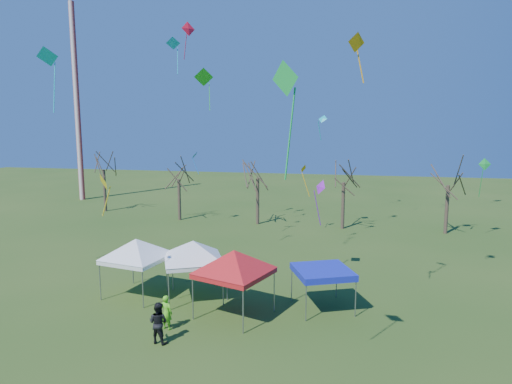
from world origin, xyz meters
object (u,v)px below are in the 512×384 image
tree_3 (344,166)px  person_dark (158,323)px  tent_white_mid (193,245)px  tent_red (234,255)px  tree_0 (103,155)px  tree_4 (449,168)px  tree_1 (178,165)px  radio_mast (77,103)px  person_green (167,312)px  tent_blue (323,272)px  tent_white_west (136,243)px  tree_2 (258,162)px

tree_3 → person_dark: 26.78m
tent_white_mid → tent_red: bearing=-32.7°
tree_0 → tree_4: 36.36m
tree_1 → person_dark: size_ratio=3.87×
radio_mast → tree_0: bearing=-42.8°
tree_4 → person_green: (-17.43, -23.64, -5.18)m
tree_3 → tent_red: bearing=-103.7°
tree_1 → tree_4: bearing=-1.4°
radio_mast → tent_white_mid: (25.89, -29.51, -9.30)m
tent_white_mid → tent_blue: bearing=-0.4°
tree_3 → tent_white_mid: (-8.14, -19.55, -2.88)m
tree_1 → tree_3: tree_3 is taller
tree_3 → person_dark: size_ratio=4.06×
tree_4 → tent_red: 26.00m
tree_0 → tent_blue: (26.14, -22.94, -4.39)m
radio_mast → person_dark: 45.16m
tree_3 → tree_1: bearing=177.9°
tent_red → radio_mast: bearing=132.6°
person_dark → tree_3: bearing=-98.6°
tree_4 → tent_white_west: tree_4 is taller
tree_2 → tree_3: tree_2 is taller
tree_0 → tent_white_west: tree_0 is taller
tent_red → tree_1: bearing=117.7°
tree_1 → person_green: size_ratio=4.31×
tree_0 → tree_2: size_ratio=1.03×
tree_4 → tent_white_mid: size_ratio=1.87×
tent_blue → tree_3: bearing=87.8°
tree_0 → tree_1: 10.47m
tree_3 → person_green: (-8.11, -23.68, -5.20)m
tree_2 → tree_4: 17.73m
person_green → tree_0: bearing=-39.0°
tree_1 → tent_red: (11.56, -22.02, -2.46)m
tree_2 → tent_white_west: bearing=-98.9°
tree_2 → tent_blue: bearing=-69.0°
radio_mast → tree_0: radio_mast is taller
tree_0 → tree_2: 18.72m
tree_0 → person_green: bearing=-55.2°
radio_mast → tent_white_mid: bearing=-48.7°
radio_mast → tent_blue: size_ratio=6.57×
tree_3 → tree_4: tree_3 is taller
tree_3 → tree_4: 9.32m
tent_white_mid → tree_3: bearing=67.4°
tree_0 → tree_1: bearing=-15.2°
tree_1 → person_dark: tree_1 is taller
tent_white_west → person_dark: tent_white_west is taller
tent_blue → person_dark: size_ratio=1.95×
tree_0 → tree_4: size_ratio=1.07×
tent_white_west → person_green: size_ratio=2.52×
tree_0 → tent_white_west: bearing=-56.5°
tent_red → person_dark: tent_red is taller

